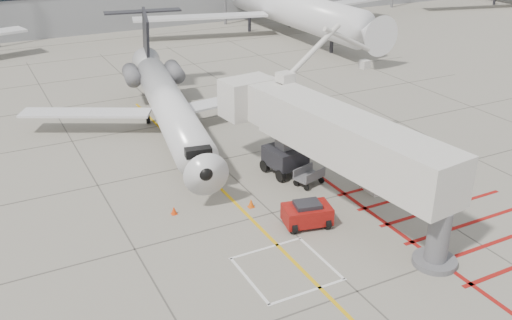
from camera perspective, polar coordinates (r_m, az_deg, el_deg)
ground_plane at (r=29.59m, az=5.42°, el=-8.74°), size 260.00×260.00×0.00m
regional_jet at (r=40.58m, az=-8.29°, el=6.39°), size 26.80×31.53×7.37m
jet_bridge at (r=31.54m, az=9.42°, el=0.97°), size 10.87×19.54×7.47m
pushback_tug at (r=31.10m, az=5.12°, el=-5.32°), size 2.82×2.10×1.48m
baggage_cart at (r=35.51m, az=5.32°, el=-1.64°), size 2.03×1.59×1.13m
ground_power_unit at (r=35.65m, az=12.86°, el=-1.20°), size 2.69×1.60×2.10m
cone_nose at (r=32.60m, az=-8.21°, el=-5.00°), size 0.34×0.34×0.48m
cone_side at (r=32.96m, az=-0.50°, el=-4.33°), size 0.37×0.37×0.52m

